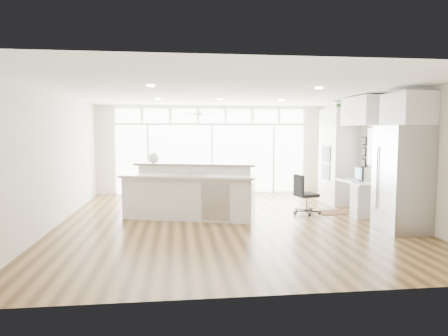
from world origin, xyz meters
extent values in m
cube|color=#482F16|center=(0.00, 0.00, -0.01)|extent=(7.00, 8.00, 0.02)
cube|color=white|center=(0.00, 0.00, 2.70)|extent=(7.00, 8.00, 0.02)
cube|color=beige|center=(0.00, 4.00, 1.35)|extent=(7.00, 0.04, 2.70)
cube|color=beige|center=(0.00, -4.00, 1.35)|extent=(7.00, 0.04, 2.70)
cube|color=beige|center=(-3.50, 0.00, 1.35)|extent=(0.04, 8.00, 2.70)
cube|color=beige|center=(3.50, 0.00, 1.35)|extent=(0.04, 8.00, 2.70)
cube|color=white|center=(0.00, 3.94, 1.05)|extent=(5.80, 0.06, 2.08)
cube|color=white|center=(0.00, 3.94, 2.38)|extent=(5.90, 0.06, 0.40)
cube|color=white|center=(3.46, 0.30, 1.55)|extent=(0.04, 0.85, 0.85)
cube|color=silver|center=(-0.50, 2.80, 2.48)|extent=(1.16, 1.16, 0.32)
cube|color=white|center=(0.00, 0.20, 2.68)|extent=(3.40, 3.00, 0.02)
cube|color=silver|center=(3.17, 1.80, 1.25)|extent=(0.64, 1.20, 2.50)
cube|color=silver|center=(3.13, 0.30, 0.38)|extent=(0.72, 1.30, 0.76)
cube|color=silver|center=(3.17, 0.30, 2.35)|extent=(0.64, 1.30, 0.64)
cube|color=#A4A3A8|center=(3.11, -1.35, 1.00)|extent=(0.76, 0.90, 2.00)
cube|color=silver|center=(3.17, -1.35, 2.30)|extent=(0.64, 0.90, 0.60)
cube|color=black|center=(3.46, 0.92, 1.40)|extent=(0.06, 0.22, 0.80)
cube|color=silver|center=(-0.83, 0.31, 0.58)|extent=(3.12, 1.92, 1.16)
cube|color=#371D11|center=(2.57, 0.53, 0.01)|extent=(0.90, 0.72, 0.01)
cube|color=black|center=(1.86, 0.43, 0.45)|extent=(0.56, 0.53, 0.91)
sphere|color=white|center=(-1.62, 0.97, 1.29)|extent=(0.30, 0.30, 0.25)
cube|color=black|center=(3.05, 0.30, 0.94)|extent=(0.09, 0.43, 0.36)
cube|color=white|center=(2.88, 0.30, 0.77)|extent=(0.15, 0.34, 0.02)
imported|color=#335C27|center=(3.17, 1.80, 2.62)|extent=(0.30, 0.33, 0.24)
camera|label=1|loc=(-1.10, -8.33, 1.86)|focal=32.00mm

